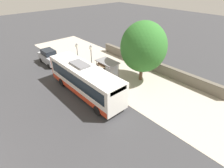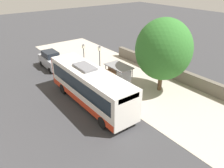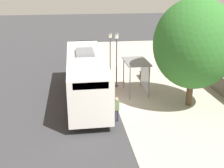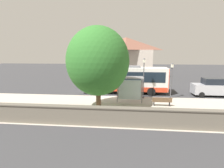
{
  "view_description": "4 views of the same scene",
  "coord_description": "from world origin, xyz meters",
  "px_view_note": "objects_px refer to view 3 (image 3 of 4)",
  "views": [
    {
      "loc": [
        10.83,
        12.98,
        11.44
      ],
      "look_at": [
        -0.62,
        0.26,
        0.9
      ],
      "focal_mm": 28.0,
      "sensor_mm": 36.0,
      "label": 1
    },
    {
      "loc": [
        10.96,
        13.92,
        10.86
      ],
      "look_at": [
        -0.5,
        -1.3,
        1.24
      ],
      "focal_mm": 35.0,
      "sensor_mm": 36.0,
      "label": 2
    },
    {
      "loc": [
        2.85,
        18.1,
        8.25
      ],
      "look_at": [
        0.46,
        1.38,
        2.08
      ],
      "focal_mm": 45.0,
      "sensor_mm": 36.0,
      "label": 3
    },
    {
      "loc": [
        -20.16,
        -1.99,
        5.12
      ],
      "look_at": [
        0.95,
        0.19,
        1.31
      ],
      "focal_mm": 28.0,
      "sensor_mm": 36.0,
      "label": 4
    }
  ],
  "objects_px": {
    "street_lamp_far": "(110,50)",
    "parked_car_behind_bus": "(87,52)",
    "bus_shelter": "(138,67)",
    "pedestrian": "(116,108)",
    "shade_tree": "(194,44)",
    "bus": "(86,76)",
    "bench": "(144,74)",
    "street_lamp_near": "(117,55)"
  },
  "relations": [
    {
      "from": "bus",
      "to": "street_lamp_far",
      "type": "relative_size",
      "value": 2.64
    },
    {
      "from": "pedestrian",
      "to": "street_lamp_far",
      "type": "relative_size",
      "value": 0.4
    },
    {
      "from": "bench",
      "to": "street_lamp_near",
      "type": "distance_m",
      "value": 3.89
    },
    {
      "from": "pedestrian",
      "to": "street_lamp_near",
      "type": "distance_m",
      "value": 6.38
    },
    {
      "from": "bus",
      "to": "street_lamp_near",
      "type": "distance_m",
      "value": 3.53
    },
    {
      "from": "bus",
      "to": "street_lamp_near",
      "type": "bearing_deg",
      "value": -139.48
    },
    {
      "from": "bus_shelter",
      "to": "pedestrian",
      "type": "distance_m",
      "value": 5.26
    },
    {
      "from": "pedestrian",
      "to": "street_lamp_near",
      "type": "xyz_separation_m",
      "value": [
        -0.96,
        -6.06,
        1.75
      ]
    },
    {
      "from": "pedestrian",
      "to": "street_lamp_near",
      "type": "height_order",
      "value": "street_lamp_near"
    },
    {
      "from": "street_lamp_far",
      "to": "bus_shelter",
      "type": "bearing_deg",
      "value": 108.55
    },
    {
      "from": "street_lamp_near",
      "to": "bus_shelter",
      "type": "bearing_deg",
      "value": 133.16
    },
    {
      "from": "bus_shelter",
      "to": "pedestrian",
      "type": "bearing_deg",
      "value": 62.16
    },
    {
      "from": "street_lamp_near",
      "to": "street_lamp_far",
      "type": "xyz_separation_m",
      "value": [
        0.1,
        -3.04,
        -0.29
      ]
    },
    {
      "from": "bus_shelter",
      "to": "shade_tree",
      "type": "xyz_separation_m",
      "value": [
        -3.07,
        2.79,
        2.24
      ]
    },
    {
      "from": "shade_tree",
      "to": "parked_car_behind_bus",
      "type": "bearing_deg",
      "value": -62.67
    },
    {
      "from": "bus_shelter",
      "to": "pedestrian",
      "type": "relative_size",
      "value": 1.75
    },
    {
      "from": "pedestrian",
      "to": "shade_tree",
      "type": "xyz_separation_m",
      "value": [
        -5.46,
        -1.74,
        3.44
      ]
    },
    {
      "from": "bus",
      "to": "shade_tree",
      "type": "relative_size",
      "value": 1.44
    },
    {
      "from": "street_lamp_near",
      "to": "parked_car_behind_bus",
      "type": "xyz_separation_m",
      "value": [
        1.98,
        -8.23,
        -1.66
      ]
    },
    {
      "from": "bus",
      "to": "street_lamp_far",
      "type": "height_order",
      "value": "street_lamp_far"
    },
    {
      "from": "street_lamp_far",
      "to": "bench",
      "type": "bearing_deg",
      "value": 153.46
    },
    {
      "from": "shade_tree",
      "to": "bus_shelter",
      "type": "bearing_deg",
      "value": -42.27
    },
    {
      "from": "shade_tree",
      "to": "bus",
      "type": "bearing_deg",
      "value": -16.47
    },
    {
      "from": "bus_shelter",
      "to": "pedestrian",
      "type": "xyz_separation_m",
      "value": [
        2.39,
        4.53,
        -1.2
      ]
    },
    {
      "from": "pedestrian",
      "to": "bench",
      "type": "bearing_deg",
      "value": -115.92
    },
    {
      "from": "bus_shelter",
      "to": "street_lamp_near",
      "type": "relative_size",
      "value": 0.62
    },
    {
      "from": "parked_car_behind_bus",
      "to": "bus",
      "type": "bearing_deg",
      "value": 86.62
    },
    {
      "from": "pedestrian",
      "to": "street_lamp_far",
      "type": "bearing_deg",
      "value": -95.39
    },
    {
      "from": "bus_shelter",
      "to": "street_lamp_near",
      "type": "distance_m",
      "value": 2.16
    },
    {
      "from": "pedestrian",
      "to": "parked_car_behind_bus",
      "type": "xyz_separation_m",
      "value": [
        1.02,
        -14.28,
        0.09
      ]
    },
    {
      "from": "street_lamp_far",
      "to": "parked_car_behind_bus",
      "type": "distance_m",
      "value": 5.68
    },
    {
      "from": "bus_shelter",
      "to": "pedestrian",
      "type": "height_order",
      "value": "bus_shelter"
    },
    {
      "from": "bus",
      "to": "street_lamp_far",
      "type": "xyz_separation_m",
      "value": [
        -2.5,
        -5.26,
        0.58
      ]
    },
    {
      "from": "bus_shelter",
      "to": "street_lamp_far",
      "type": "xyz_separation_m",
      "value": [
        1.53,
        -4.57,
        0.25
      ]
    },
    {
      "from": "street_lamp_far",
      "to": "bus",
      "type": "bearing_deg",
      "value": 64.62
    },
    {
      "from": "bus_shelter",
      "to": "bus",
      "type": "bearing_deg",
      "value": 9.75
    },
    {
      "from": "pedestrian",
      "to": "shade_tree",
      "type": "relative_size",
      "value": 0.22
    },
    {
      "from": "street_lamp_near",
      "to": "street_lamp_far",
      "type": "height_order",
      "value": "street_lamp_near"
    },
    {
      "from": "bench",
      "to": "bus",
      "type": "bearing_deg",
      "value": 35.53
    },
    {
      "from": "bus",
      "to": "bus_shelter",
      "type": "distance_m",
      "value": 4.1
    },
    {
      "from": "shade_tree",
      "to": "parked_car_behind_bus",
      "type": "xyz_separation_m",
      "value": [
        6.48,
        -12.55,
        -3.35
      ]
    },
    {
      "from": "bus_shelter",
      "to": "bench",
      "type": "bearing_deg",
      "value": -113.03
    }
  ]
}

